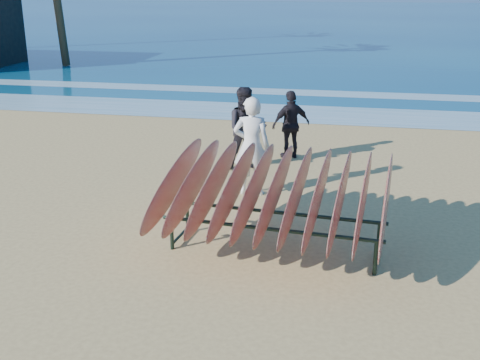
{
  "coord_description": "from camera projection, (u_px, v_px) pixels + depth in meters",
  "views": [
    {
      "loc": [
        1.68,
        -7.62,
        3.84
      ],
      "look_at": [
        0.0,
        0.8,
        0.95
      ],
      "focal_mm": 45.0,
      "sensor_mm": 36.0,
      "label": 1
    }
  ],
  "objects": [
    {
      "name": "ground",
      "position": [
        229.0,
        260.0,
        8.62
      ],
      "size": [
        120.0,
        120.0,
        0.0
      ],
      "primitive_type": "plane",
      "color": "tan",
      "rests_on": "ground"
    },
    {
      "name": "ocean",
      "position": [
        347.0,
        19.0,
        59.74
      ],
      "size": [
        160.0,
        160.0,
        0.0
      ],
      "primitive_type": "plane",
      "color": "navy",
      "rests_on": "ground"
    },
    {
      "name": "foam_near",
      "position": [
        300.0,
        114.0,
        17.91
      ],
      "size": [
        160.0,
        160.0,
        0.0
      ],
      "primitive_type": "plane",
      "color": "white",
      "rests_on": "ground"
    },
    {
      "name": "foam_far",
      "position": [
        311.0,
        93.0,
        21.16
      ],
      "size": [
        160.0,
        160.0,
        0.0
      ],
      "primitive_type": "plane",
      "color": "white",
      "rests_on": "ground"
    },
    {
      "name": "surfboard_rack",
      "position": [
        275.0,
        193.0,
        8.59
      ],
      "size": [
        3.37,
        2.87,
        1.52
      ],
      "rotation": [
        0.0,
        0.0,
        -0.08
      ],
      "color": "black",
      "rests_on": "ground"
    },
    {
      "name": "person_white",
      "position": [
        252.0,
        146.0,
        11.0
      ],
      "size": [
        0.7,
        0.49,
        1.84
      ],
      "primitive_type": "imported",
      "rotation": [
        0.0,
        0.0,
        3.22
      ],
      "color": "silver",
      "rests_on": "ground"
    },
    {
      "name": "person_dark_a",
      "position": [
        246.0,
        129.0,
        12.45
      ],
      "size": [
        1.03,
        0.92,
        1.74
      ],
      "primitive_type": "imported",
      "rotation": [
        0.0,
        0.0,
        0.36
      ],
      "color": "black",
      "rests_on": "ground"
    },
    {
      "name": "person_dark_b",
      "position": [
        291.0,
        125.0,
        13.3
      ],
      "size": [
        0.95,
        0.79,
        1.52
      ],
      "primitive_type": "imported",
      "rotation": [
        0.0,
        0.0,
        3.7
      ],
      "color": "black",
      "rests_on": "ground"
    }
  ]
}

